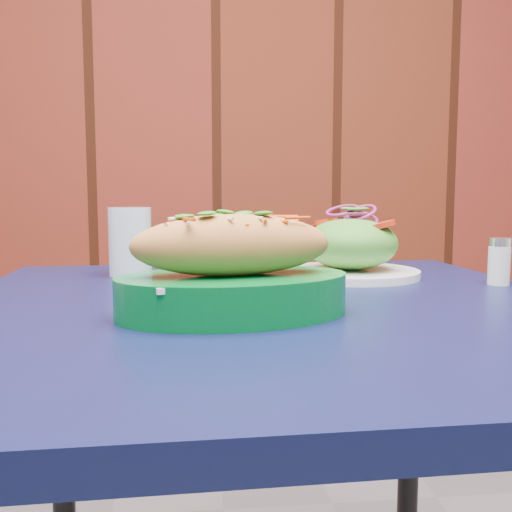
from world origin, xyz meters
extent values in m
cube|color=silver|center=(0.00, 2.98, 1.40)|extent=(5.00, 0.05, 2.80)
cube|color=#582110|center=(0.00, 2.97, 1.40)|extent=(4.90, 0.04, 2.80)
cube|color=black|center=(0.03, 1.80, 0.73)|extent=(0.82, 0.82, 0.03)
cylinder|color=black|center=(-0.31, 2.12, 0.36)|extent=(0.04, 0.04, 0.72)
cylinder|color=black|center=(0.35, 2.14, 0.36)|extent=(0.04, 0.04, 0.72)
cube|color=white|center=(-0.03, 1.72, 0.79)|extent=(0.22, 0.16, 0.01)
ellipsoid|color=#E38948|center=(-0.03, 1.72, 0.83)|extent=(0.24, 0.12, 0.07)
cylinder|color=white|center=(0.18, 2.00, 0.76)|extent=(0.22, 0.22, 0.01)
ellipsoid|color=#4C992D|center=(0.18, 2.00, 0.80)|extent=(0.15, 0.15, 0.08)
cylinder|color=red|center=(0.22, 1.97, 0.84)|extent=(0.04, 0.04, 0.01)
cylinder|color=red|center=(0.15, 2.03, 0.84)|extent=(0.04, 0.04, 0.01)
cylinder|color=red|center=(0.18, 2.05, 0.84)|extent=(0.04, 0.04, 0.01)
torus|color=#982170|center=(0.18, 2.00, 0.85)|extent=(0.06, 0.06, 0.01)
torus|color=#982170|center=(0.18, 2.00, 0.85)|extent=(0.06, 0.06, 0.01)
torus|color=#982170|center=(0.18, 2.00, 0.86)|extent=(0.06, 0.06, 0.01)
torus|color=#982170|center=(0.18, 2.00, 0.86)|extent=(0.06, 0.06, 0.01)
cylinder|color=silver|center=(-0.17, 2.05, 0.81)|extent=(0.07, 0.07, 0.11)
cylinder|color=white|center=(0.38, 1.90, 0.78)|extent=(0.03, 0.03, 0.06)
cylinder|color=silver|center=(0.38, 1.90, 0.81)|extent=(0.03, 0.03, 0.01)
camera|label=1|loc=(-0.07, 1.10, 0.88)|focal=40.00mm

